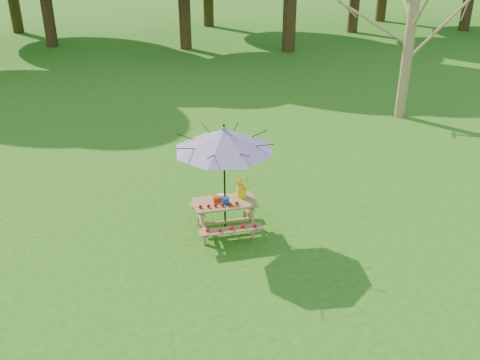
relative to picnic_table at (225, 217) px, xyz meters
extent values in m
cylinder|color=#936B50|center=(6.76, 5.53, 1.92)|extent=(0.32, 0.32, 4.50)
cube|color=olive|center=(0.00, 0.00, 0.32)|extent=(1.20, 0.62, 0.04)
cube|color=olive|center=(0.00, -0.55, 0.03)|extent=(1.20, 0.22, 0.04)
cube|color=olive|center=(0.00, 0.55, 0.03)|extent=(1.20, 0.22, 0.04)
cylinder|color=black|center=(0.00, 0.00, 0.80)|extent=(0.04, 0.04, 2.25)
cone|color=teal|center=(0.00, 0.00, 1.62)|extent=(2.33, 2.33, 0.40)
sphere|color=teal|center=(0.00, 0.00, 1.85)|extent=(0.08, 0.08, 0.08)
cube|color=red|center=(-0.15, 0.05, 0.39)|extent=(0.14, 0.12, 0.10)
cylinder|color=#1537B2|center=(0.00, -0.09, 0.41)|extent=(0.13, 0.13, 0.13)
cube|color=white|center=(-0.05, 0.18, 0.38)|extent=(0.13, 0.13, 0.07)
cylinder|color=#EAE80C|center=(0.37, 0.14, 0.44)|extent=(0.19, 0.19, 0.19)
imported|color=yellow|center=(0.37, 0.14, 0.62)|extent=(0.31, 0.28, 0.29)
camera|label=1|loc=(-1.81, -8.91, 5.24)|focal=40.00mm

